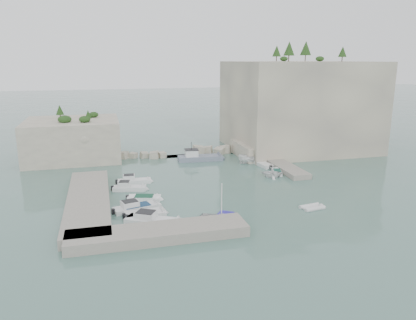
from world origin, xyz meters
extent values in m
plane|color=slate|center=(0.00, 0.00, 0.00)|extent=(400.00, 400.00, 0.00)
cube|color=beige|center=(23.00, 23.00, 8.50)|extent=(26.00, 22.00, 17.00)
cube|color=beige|center=(13.00, 18.00, 1.25)|extent=(8.00, 10.00, 2.50)
cube|color=beige|center=(-20.00, 25.00, 3.50)|extent=(16.00, 14.00, 7.00)
cube|color=#9E9689|center=(-17.00, -1.00, 0.55)|extent=(5.00, 24.00, 1.10)
cube|color=#9E9689|center=(-10.00, -12.50, 0.55)|extent=(18.00, 4.00, 1.10)
cube|color=#9E9689|center=(13.50, 10.00, 0.40)|extent=(3.00, 16.00, 0.80)
cube|color=beige|center=(-1.00, 22.00, 0.70)|extent=(28.00, 3.00, 1.40)
imported|color=silver|center=(-2.75, -10.24, 0.00)|extent=(6.12, 5.76, 1.03)
imported|color=white|center=(9.74, 4.74, 0.00)|extent=(4.05, 3.77, 1.74)
imported|color=white|center=(9.88, 13.66, 0.00)|extent=(5.11, 1.99, 1.96)
cylinder|color=white|center=(-2.75, -10.24, 2.62)|extent=(0.10, 0.10, 4.20)
cone|color=#1E4219|center=(18.00, 18.00, 19.27)|extent=(1.96, 1.96, 2.45)
cone|color=#1E4219|center=(26.00, 27.00, 19.60)|extent=(2.24, 2.24, 2.80)
cone|color=#1E4219|center=(30.00, 20.00, 18.82)|extent=(1.57, 1.57, 1.96)
cone|color=#1E4219|center=(21.00, 30.00, 19.08)|extent=(1.79, 1.79, 2.24)
cone|color=#1E4219|center=(-22.00, 27.00, 8.62)|extent=(1.40, 1.40, 1.75)
cone|color=#1E4219|center=(-17.00, 22.00, 8.30)|extent=(1.12, 1.12, 1.40)
camera|label=1|loc=(-14.76, -50.01, 17.47)|focal=35.00mm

